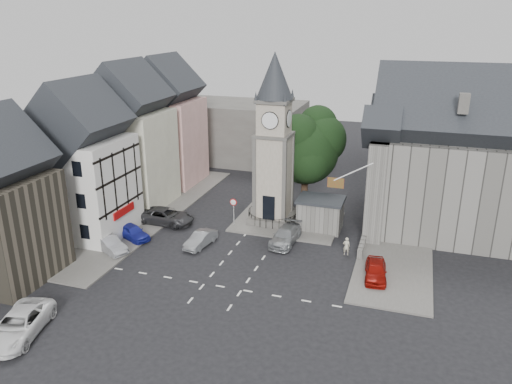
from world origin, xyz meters
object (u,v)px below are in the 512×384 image
(clock_tower, at_px, (274,141))
(car_west_blue, at_px, (132,232))
(stone_shelter, at_px, (320,213))
(pedestrian, at_px, (346,246))
(car_east_red, at_px, (376,270))

(clock_tower, relative_size, car_west_blue, 4.12)
(stone_shelter, bearing_deg, pedestrian, -56.35)
(stone_shelter, height_order, car_west_blue, stone_shelter)
(clock_tower, distance_m, car_west_blue, 15.51)
(clock_tower, distance_m, stone_shelter, 8.15)
(car_west_blue, relative_size, pedestrian, 2.45)
(stone_shelter, xyz_separation_m, pedestrian, (3.20, -4.81, -0.74))
(stone_shelter, relative_size, car_west_blue, 1.09)
(car_west_blue, xyz_separation_m, car_east_red, (21.72, -0.60, 0.02))
(stone_shelter, relative_size, car_east_red, 1.06)
(clock_tower, height_order, pedestrian, clock_tower)
(car_east_red, bearing_deg, clock_tower, 135.67)
(clock_tower, xyz_separation_m, stone_shelter, (4.80, -0.49, -6.57))
(clock_tower, relative_size, car_east_red, 4.00)
(car_west_blue, bearing_deg, car_east_red, -66.27)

